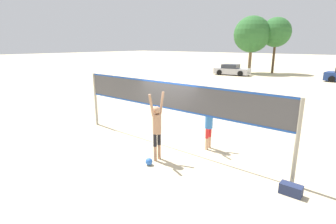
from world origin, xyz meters
TOP-DOWN VIEW (x-y plane):
  - ground_plane at (0.00, 0.00)m, footprint 200.00×200.00m
  - volleyball_net at (0.00, 0.00)m, footprint 8.92×0.11m
  - player_spiker at (0.46, -1.13)m, footprint 0.28×0.72m
  - player_blocker at (1.28, 0.78)m, footprint 0.28×0.68m
  - volleyball at (0.53, -1.60)m, footprint 0.23×0.23m
  - gear_bag at (4.52, -0.53)m, footprint 0.54×0.28m
  - parked_car_near at (-8.72, 23.10)m, footprint 4.42×2.41m
  - tree_left_cluster at (-5.51, 28.42)m, footprint 3.70×3.70m
  - tree_right_cluster at (-7.97, 26.70)m, footprint 4.58×4.58m

SIDE VIEW (x-z plane):
  - ground_plane at x=0.00m, z-range 0.00..0.00m
  - volleyball at x=0.53m, z-range 0.00..0.23m
  - gear_bag at x=4.52m, z-range 0.00..0.28m
  - parked_car_near at x=-8.72m, z-range -0.06..1.25m
  - player_blocker at x=1.28m, z-range 0.04..1.99m
  - player_spiker at x=0.46m, z-range 0.07..2.35m
  - volleyball_net at x=0.00m, z-range 0.57..3.02m
  - tree_right_cluster at x=-7.97m, z-range 1.31..8.53m
  - tree_left_cluster at x=-5.51m, z-range 1.64..8.67m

